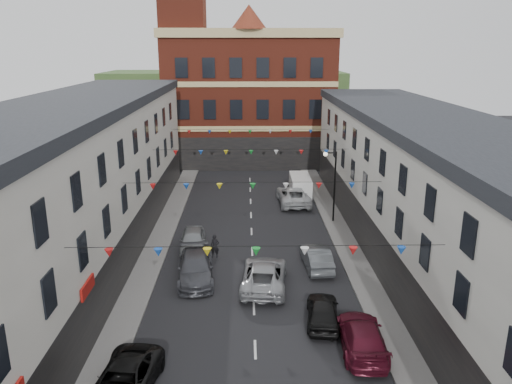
{
  "coord_description": "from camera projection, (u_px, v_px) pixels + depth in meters",
  "views": [
    {
      "loc": [
        -0.38,
        -24.94,
        14.04
      ],
      "look_at": [
        0.29,
        8.74,
        4.21
      ],
      "focal_mm": 35.0,
      "sensor_mm": 36.0,
      "label": 1
    }
  ],
  "objects": [
    {
      "name": "ground",
      "position": [
        254.0,
        308.0,
        27.87
      ],
      "size": [
        160.0,
        160.0,
        0.0
      ],
      "primitive_type": "plane",
      "color": "black",
      "rests_on": "ground"
    },
    {
      "name": "pavement_left",
      "position": [
        138.0,
        291.0,
        29.64
      ],
      "size": [
        1.8,
        64.0,
        0.15
      ],
      "primitive_type": "cube",
      "color": "#605E5B",
      "rests_on": "ground"
    },
    {
      "name": "pavement_right",
      "position": [
        368.0,
        289.0,
        29.9
      ],
      "size": [
        1.8,
        64.0,
        0.15
      ],
      "primitive_type": "cube",
      "color": "#605E5B",
      "rests_on": "ground"
    },
    {
      "name": "terrace_left",
      "position": [
        37.0,
        213.0,
        27.11
      ],
      "size": [
        8.4,
        56.0,
        10.7
      ],
      "color": "beige",
      "rests_on": "ground"
    },
    {
      "name": "terrace_right",
      "position": [
        465.0,
        219.0,
        27.7
      ],
      "size": [
        8.4,
        56.0,
        9.7
      ],
      "color": "silver",
      "rests_on": "ground"
    },
    {
      "name": "civic_building",
      "position": [
        249.0,
        96.0,
        62.01
      ],
      "size": [
        20.6,
        13.3,
        18.5
      ],
      "color": "maroon",
      "rests_on": "ground"
    },
    {
      "name": "clock_tower",
      "position": [
        184.0,
        39.0,
        57.14
      ],
      "size": [
        5.6,
        5.6,
        30.0
      ],
      "color": "maroon",
      "rests_on": "ground"
    },
    {
      "name": "distant_hill",
      "position": [
        225.0,
        101.0,
        85.9
      ],
      "size": [
        40.0,
        14.0,
        10.0
      ],
      "primitive_type": "cube",
      "color": "#305025",
      "rests_on": "ground"
    },
    {
      "name": "street_lamp",
      "position": [
        332.0,
        177.0,
        40.34
      ],
      "size": [
        1.1,
        0.36,
        6.0
      ],
      "color": "black",
      "rests_on": "ground"
    },
    {
      "name": "car_left_c",
      "position": [
        124.0,
        382.0,
        20.64
      ],
      "size": [
        2.88,
        5.23,
        1.39
      ],
      "primitive_type": "imported",
      "rotation": [
        0.0,
        0.0,
        -0.12
      ],
      "color": "black",
      "rests_on": "ground"
    },
    {
      "name": "car_left_d",
      "position": [
        195.0,
        268.0,
        31.04
      ],
      "size": [
        2.72,
        5.55,
        1.55
      ],
      "primitive_type": "imported",
      "rotation": [
        0.0,
        0.0,
        0.1
      ],
      "color": "#45464D",
      "rests_on": "ground"
    },
    {
      "name": "car_left_e",
      "position": [
        193.0,
        240.0,
        35.59
      ],
      "size": [
        2.03,
        4.54,
        1.52
      ],
      "primitive_type": "imported",
      "rotation": [
        0.0,
        0.0,
        0.05
      ],
      "color": "gray",
      "rests_on": "ground"
    },
    {
      "name": "car_right_c",
      "position": [
        362.0,
        336.0,
        23.84
      ],
      "size": [
        2.34,
        5.14,
        1.46
      ],
      "primitive_type": "imported",
      "rotation": [
        0.0,
        0.0,
        3.08
      ],
      "color": "#551122",
      "rests_on": "ground"
    },
    {
      "name": "car_right_d",
      "position": [
        323.0,
        311.0,
        26.19
      ],
      "size": [
        2.13,
        4.28,
        1.4
      ],
      "primitive_type": "imported",
      "rotation": [
        0.0,
        0.0,
        3.02
      ],
      "color": "black",
      "rests_on": "ground"
    },
    {
      "name": "car_right_e",
      "position": [
        317.0,
        257.0,
        32.8
      ],
      "size": [
        1.81,
        4.54,
        1.47
      ],
      "primitive_type": "imported",
      "rotation": [
        0.0,
        0.0,
        3.2
      ],
      "color": "#515559",
      "rests_on": "ground"
    },
    {
      "name": "car_right_f",
      "position": [
        293.0,
        195.0,
        46.11
      ],
      "size": [
        3.01,
        6.05,
        1.65
      ],
      "primitive_type": "imported",
      "rotation": [
        0.0,
        0.0,
        3.19
      ],
      "color": "#B1B4B6",
      "rests_on": "ground"
    },
    {
      "name": "moving_car",
      "position": [
        264.0,
        274.0,
        30.16
      ],
      "size": [
        3.14,
        5.91,
        1.58
      ],
      "primitive_type": "imported",
      "rotation": [
        0.0,
        0.0,
        3.05
      ],
      "color": "#9D9FA3",
      "rests_on": "ground"
    },
    {
      "name": "white_van",
      "position": [
        300.0,
        187.0,
        48.03
      ],
      "size": [
        1.89,
        4.75,
        2.09
      ],
      "primitive_type": "cube",
      "rotation": [
        0.0,
        0.0,
        -0.01
      ],
      "color": "silver",
      "rests_on": "ground"
    },
    {
      "name": "pedestrian",
      "position": [
        215.0,
        246.0,
        34.34
      ],
      "size": [
        0.63,
        0.45,
        1.65
      ],
      "primitive_type": "imported",
      "rotation": [
        0.0,
        0.0,
        -0.09
      ],
      "color": "black",
      "rests_on": "ground"
    }
  ]
}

